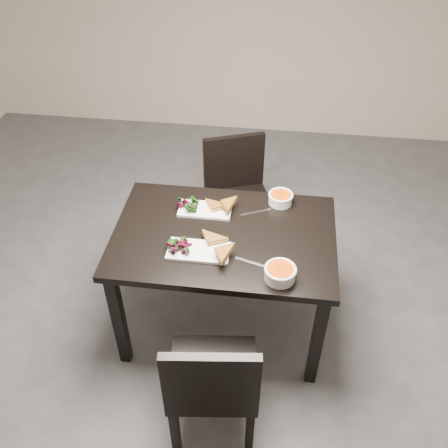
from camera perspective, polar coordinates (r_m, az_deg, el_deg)
name	(u,v)px	position (r m, az deg, el deg)	size (l,w,h in m)	color
ground	(201,326)	(3.21, -2.69, -11.58)	(5.00, 5.00, 0.00)	#47474C
room_shell	(186,34)	(2.09, -4.33, 20.88)	(5.02, 5.02, 2.81)	beige
table	(224,247)	(2.74, 0.00, -2.67)	(1.20, 0.80, 0.75)	black
chair_near	(212,382)	(2.41, -1.36, -17.67)	(0.46, 0.46, 0.85)	black
chair_far	(237,191)	(3.42, 1.53, 3.80)	(0.54, 0.54, 0.85)	black
plate_near	(199,251)	(2.57, -2.92, -3.11)	(0.32, 0.16, 0.02)	white
sandwich_near	(211,245)	(2.55, -1.45, -2.45)	(0.16, 0.12, 0.05)	#9D6221
salad_near	(179,245)	(2.57, -5.15, -2.42)	(0.10, 0.09, 0.04)	black
soup_bowl_near	(280,273)	(2.43, 6.46, -5.55)	(0.16, 0.16, 0.07)	white
cutlery_near	(252,263)	(2.52, 3.21, -4.45)	(0.18, 0.02, 0.00)	silver
plate_far	(205,210)	(2.82, -2.18, 1.64)	(0.30, 0.15, 0.01)	white
sandwich_far	(216,208)	(2.79, -0.92, 1.85)	(0.15, 0.11, 0.05)	#9D6221
salad_far	(188,205)	(2.82, -4.20, 2.24)	(0.09, 0.08, 0.04)	black
soup_bowl_far	(281,198)	(2.88, 6.50, 3.01)	(0.14, 0.14, 0.06)	white
cutlery_far	(255,212)	(2.82, 3.62, 1.35)	(0.18, 0.02, 0.00)	silver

